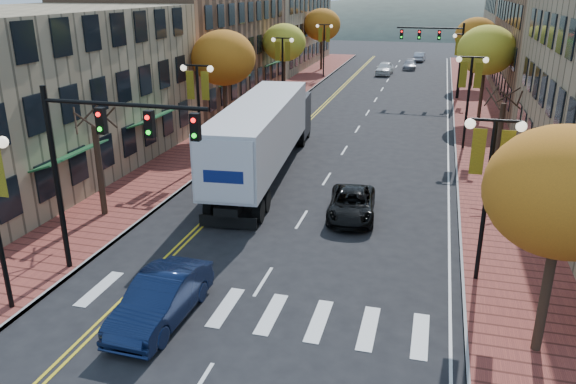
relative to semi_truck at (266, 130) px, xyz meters
The scene contains 29 objects.
ground 16.73m from the semi_truck, 77.52° to the right, with size 200.00×200.00×0.00m, color black.
sidewalk_left 17.41m from the semi_truck, 108.35° to the left, with size 4.00×85.00×0.15m, color brown.
sidewalk_right 20.78m from the semi_truck, 52.45° to the left, with size 4.00×85.00×0.15m, color brown.
building_left_near 13.93m from the semi_truck, 166.81° to the right, with size 12.00×22.00×9.00m, color #9E8966.
building_left_mid 24.15m from the semi_truck, 124.07° to the left, with size 12.00×24.00×11.00m, color brown.
building_left_far 46.87m from the semi_truck, 106.66° to the left, with size 12.00×26.00×9.50m, color #9E8966.
building_right_far 52.78m from the semi_truck, 65.24° to the left, with size 15.00×20.00×11.00m, color #9E8966.
tree_left_a 9.79m from the semi_truck, 123.67° to the right, with size 0.28×0.28×4.20m.
tree_left_b 9.98m from the semi_truck, 124.64° to the left, with size 4.48×4.48×7.21m.
tree_left_c 24.59m from the semi_truck, 102.81° to the left, with size 4.16×4.16×6.69m.
tree_left_d 42.31m from the semi_truck, 97.39° to the left, with size 4.61×4.61×7.42m.
tree_right_a 19.09m from the semi_truck, 48.37° to the right, with size 4.16×4.16×6.69m.
tree_right_b 12.71m from the semi_truck, ahead, with size 0.28×0.28×4.20m.
tree_right_c 22.03m from the semi_truck, 54.84° to the left, with size 4.48×4.48×7.21m.
tree_right_d 36.22m from the semi_truck, 69.62° to the left, with size 4.35×4.35×7.00m.
lamp_left_b 4.30m from the semi_truck, behind, with size 1.96×0.36×6.05m.
lamp_left_c 18.36m from the semi_truck, 102.40° to the left, with size 1.96×0.36×6.05m.
lamp_left_d 36.11m from the semi_truck, 96.25° to the left, with size 1.96×0.36×6.05m.
lamp_right_a 15.12m from the semi_truck, 42.49° to the right, with size 1.96×0.36×6.05m.
lamp_right_b 13.69m from the semi_truck, 35.35° to the left, with size 1.96×0.36×6.05m.
lamp_right_c 28.18m from the semi_truck, 66.81° to the left, with size 1.96×0.36×6.05m.
traffic_mast_near 13.50m from the semi_truck, 98.24° to the right, with size 6.10×0.35×7.00m.
traffic_mast_far 27.49m from the semi_truck, 70.70° to the left, with size 6.10×0.34×7.00m.
semi_truck is the anchor object (origin of this frame).
navy_sedan 15.51m from the semi_truck, 85.68° to the right, with size 1.63×4.69×1.54m, color #0D1837.
black_suv 8.00m from the semi_truck, 42.30° to the right, with size 2.10×4.56×1.27m, color black.
car_far_white 40.29m from the semi_truck, 86.05° to the left, with size 1.81×4.51×1.54m, color white.
car_far_silver 46.14m from the semi_truck, 83.24° to the left, with size 1.63×4.01×1.16m, color #95949B.
car_far_oncoming 54.80m from the semi_truck, 83.33° to the left, with size 1.36×3.90×1.29m, color #B8B7C0.
Camera 1 is at (5.52, -13.27, 10.17)m, focal length 35.00 mm.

